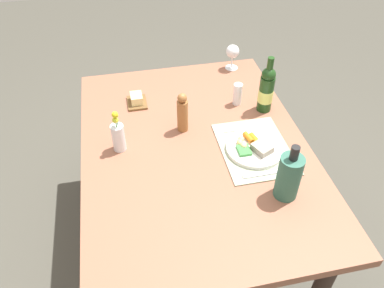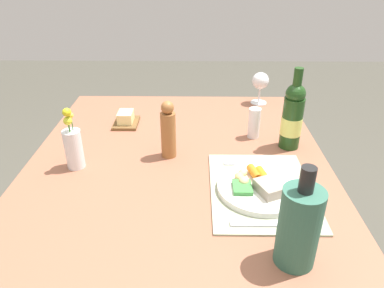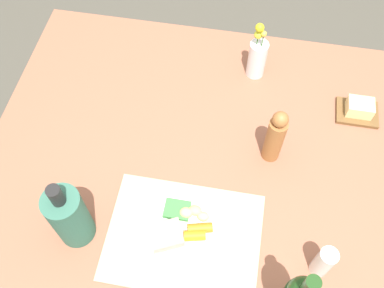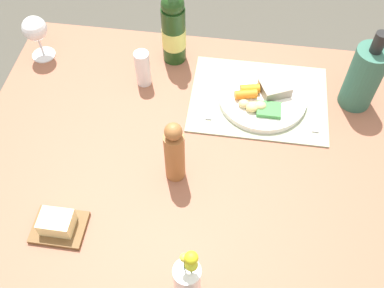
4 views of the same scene
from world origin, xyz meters
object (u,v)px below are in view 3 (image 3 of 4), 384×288
Objects in this scene: cooler_bottle at (69,216)px; butter_dish at (359,110)px; dining_table at (223,172)px; pepper_mill at (275,137)px; fork at (126,219)px; knife at (236,240)px; salt_shaker at (324,262)px; flower_vase at (257,57)px; dinner_plate at (180,232)px.

butter_dish is at bearing 35.12° from cooler_bottle.
dining_table is 0.51m from cooler_bottle.
pepper_mill is at bearing 14.27° from dining_table.
fork and knife have the same top height.
fork is at bearing -143.42° from pepper_mill.
pepper_mill is at bearing 77.42° from knife.
fork is 1.36× the size of butter_dish.
knife is at bearing -75.19° from dining_table.
pepper_mill reaches higher than dining_table.
dining_table is at bearing 39.51° from cooler_bottle.
dining_table is 11.99× the size of salt_shaker.
flower_vase reaches higher than knife.
pepper_mill is (0.13, 0.03, 0.19)m from dining_table.
knife is (0.07, -0.25, 0.10)m from dining_table.
dining_table is 0.43m from salt_shaker.
butter_dish is (0.33, 0.48, 0.01)m from knife.
flower_vase is at bearing 76.96° from dinner_plate.
pepper_mill is at bearing 36.09° from fork.
knife reaches higher than dining_table.
cooler_bottle reaches higher than pepper_mill.
flower_vase reaches higher than pepper_mill.
dining_table is at bearing -98.97° from flower_vase.
butter_dish reaches higher than fork.
pepper_mill is 0.59m from cooler_bottle.
dining_table is at bearing 44.81° from fork.
cooler_bottle is at bearing -156.34° from fork.
pepper_mill reaches higher than dinner_plate.
flower_vase is at bearing 104.19° from pepper_mill.
cooler_bottle is at bearing -173.14° from knife.
salt_shaker is (0.23, -0.63, -0.02)m from flower_vase.
fork is (-0.16, 0.02, -0.01)m from dinner_plate.
dinner_plate is at bearing 175.67° from salt_shaker.
dining_table is 0.28m from knife.
cooler_bottle reaches higher than fork.
pepper_mill is at bearing 53.34° from dinner_plate.
pepper_mill reaches higher than knife.
salt_shaker is at bearing -45.34° from dining_table.
butter_dish is at bearing 37.40° from pepper_mill.
flower_vase is (-0.34, 0.11, 0.06)m from butter_dish.
salt_shaker is at bearing -4.33° from dinner_plate.
dining_table is 6.56× the size of flower_vase.
butter_dish is at bearing 45.82° from dinner_plate.
cooler_bottle is at bearing -140.49° from dining_table.
dining_table is at bearing 71.77° from dinner_plate.
flower_vase is 1.83× the size of salt_shaker.
dinner_plate reaches higher than dining_table.
dinner_plate is 1.28× the size of pepper_mill.
dinner_plate is 1.22× the size of flower_vase.
fork is at bearing -143.08° from butter_dish.
butter_dish is (0.75, 0.53, -0.08)m from cooler_bottle.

